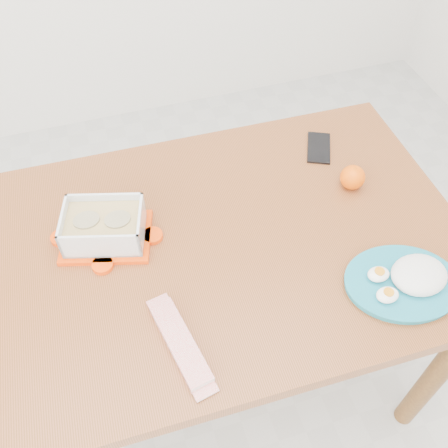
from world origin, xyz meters
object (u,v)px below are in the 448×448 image
object	(u,v)px
rice_plate	(408,279)
smartphone	(319,148)
orange_fruit	(353,177)
dining_table	(224,263)
food_container	(104,227)

from	to	relation	value
rice_plate	smartphone	bearing A→B (deg)	103.03
orange_fruit	rice_plate	distance (m)	0.32
rice_plate	dining_table	bearing A→B (deg)	158.46
food_container	smartphone	xyz separation A→B (m)	(0.63, 0.14, -0.04)
dining_table	smartphone	bearing A→B (deg)	34.17
dining_table	orange_fruit	xyz separation A→B (m)	(0.38, 0.07, 0.13)
food_container	rice_plate	bearing A→B (deg)	-12.45
dining_table	orange_fruit	bearing A→B (deg)	11.91
dining_table	smartphone	size ratio (longest dim) A/B	9.47
rice_plate	smartphone	size ratio (longest dim) A/B	2.45
rice_plate	smartphone	xyz separation A→B (m)	(0.00, 0.48, -0.02)
food_container	smartphone	bearing A→B (deg)	28.66
dining_table	food_container	distance (m)	0.32
rice_plate	orange_fruit	bearing A→B (deg)	99.47
food_container	dining_table	bearing A→B (deg)	-2.44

